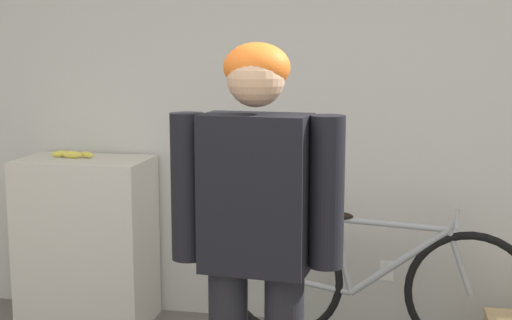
% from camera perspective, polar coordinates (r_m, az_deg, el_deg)
% --- Properties ---
extents(wall_back, '(8.00, 0.07, 2.60)m').
position_cam_1_polar(wall_back, '(4.29, 3.41, 3.87)').
color(wall_back, silver).
rests_on(wall_back, ground_plane).
extents(side_shelf, '(0.77, 0.47, 1.02)m').
position_cam_1_polar(side_shelf, '(4.51, -13.36, -6.33)').
color(side_shelf, beige).
rests_on(side_shelf, ground_plane).
extents(person, '(0.68, 0.27, 1.70)m').
position_cam_1_polar(person, '(2.78, 0.01, -5.30)').
color(person, black).
rests_on(person, ground_plane).
extents(bicycle, '(1.75, 0.46, 0.78)m').
position_cam_1_polar(bicycle, '(4.11, 9.34, -9.61)').
color(bicycle, black).
rests_on(bicycle, ground_plane).
extents(banana, '(0.29, 0.09, 0.04)m').
position_cam_1_polar(banana, '(4.45, -14.48, 0.45)').
color(banana, '#EAD64C').
rests_on(banana, side_shelf).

